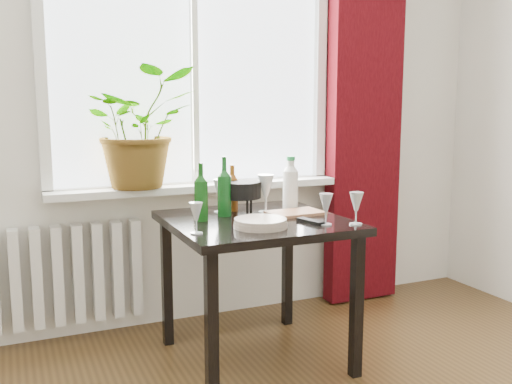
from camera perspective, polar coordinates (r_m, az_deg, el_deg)
name	(u,v)px	position (r m, az deg, el deg)	size (l,w,h in m)	color
window	(193,52)	(3.39, -6.33, 13.73)	(1.72, 0.08, 1.62)	white
windowsill	(199,187)	(3.35, -5.74, 0.50)	(1.72, 0.20, 0.04)	white
curtain	(365,105)	(3.78, 10.82, 8.50)	(0.50, 0.12, 2.56)	#330409
radiator	(68,274)	(3.32, -18.30, -7.83)	(0.80, 0.10, 0.55)	silver
table	(256,237)	(2.86, -0.04, -4.48)	(0.85, 0.85, 0.74)	black
potted_plant	(140,128)	(3.21, -11.56, 6.31)	(0.60, 0.52, 0.66)	#3A751F
wine_bottle_left	(201,192)	(2.78, -5.53, 0.03)	(0.07, 0.07, 0.29)	#0C3F0D
wine_bottle_right	(224,186)	(2.89, -3.18, 0.59)	(0.07, 0.07, 0.31)	#0D4313
bottle_amber	(232,188)	(3.03, -2.39, 0.45)	(0.06, 0.06, 0.25)	#70370C
cleaning_bottle	(291,182)	(3.09, 3.47, 0.97)	(0.08, 0.08, 0.29)	silver
wineglass_front_right	(326,209)	(2.70, 7.01, -1.70)	(0.07, 0.07, 0.15)	#AFB5BD
wineglass_far_right	(356,208)	(2.73, 9.99, -1.58)	(0.07, 0.07, 0.16)	silver
wineglass_back_center	(266,193)	(2.98, 0.98, -0.10)	(0.09, 0.09, 0.21)	silver
wineglass_back_left	(220,195)	(2.99, -3.58, -0.35)	(0.08, 0.08, 0.18)	silver
wineglass_front_left	(196,218)	(2.51, -6.00, -2.59)	(0.06, 0.06, 0.14)	silver
plate_stack	(260,223)	(2.64, 0.44, -3.11)	(0.25, 0.25, 0.04)	#C1B1A0
fondue_pot	(241,197)	(2.98, -1.55, -0.52)	(0.25, 0.21, 0.17)	black
tv_remote	(310,221)	(2.75, 5.47, -2.94)	(0.04, 0.15, 0.02)	black
cutting_board	(295,213)	(2.96, 3.93, -2.09)	(0.28, 0.18, 0.02)	#A96F4C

